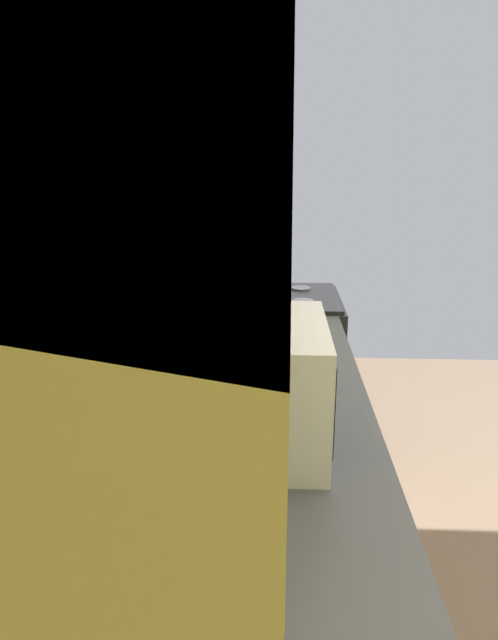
{
  "coord_description": "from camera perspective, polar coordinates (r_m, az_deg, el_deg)",
  "views": [
    {
      "loc": [
        -1.56,
        1.14,
        1.65
      ],
      "look_at": [
        -0.01,
        1.22,
        1.18
      ],
      "focal_mm": 32.06,
      "sensor_mm": 36.0,
      "label": 1
    }
  ],
  "objects": [
    {
      "name": "wall_back",
      "position": [
        1.64,
        -10.02,
        3.65
      ],
      "size": [
        3.74,
        0.12,
        2.57
      ],
      "primitive_type": "cube",
      "color": "#DFD588",
      "rests_on": "ground_plane"
    },
    {
      "name": "counter_run",
      "position": [
        1.71,
        2.03,
        -28.48
      ],
      "size": [
        2.9,
        0.62,
        0.88
      ],
      "color": "#E1C574",
      "rests_on": "ground_plane"
    },
    {
      "name": "upper_cabinets",
      "position": [
        1.22,
        -4.7,
        24.79
      ],
      "size": [
        2.22,
        0.3,
        0.66
      ],
      "color": "#DFC775"
    },
    {
      "name": "oven_range",
      "position": [
        3.2,
        2.99,
        -5.27
      ],
      "size": [
        0.64,
        0.66,
        1.06
      ],
      "color": "black",
      "rests_on": "ground_plane"
    },
    {
      "name": "microwave",
      "position": [
        1.54,
        1.7,
        -6.35
      ],
      "size": [
        0.47,
        0.33,
        0.34
      ],
      "color": "white",
      "rests_on": "counter_run"
    },
    {
      "name": "bowl",
      "position": [
        2.44,
        3.68,
        -0.96
      ],
      "size": [
        0.15,
        0.15,
        0.05
      ],
      "color": "#D84C47",
      "rests_on": "counter_run"
    },
    {
      "name": "kettle",
      "position": [
        2.04,
        3.86,
        -3.13
      ],
      "size": [
        0.21,
        0.15,
        0.18
      ],
      "color": "#B7BABF",
      "rests_on": "counter_run"
    }
  ]
}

